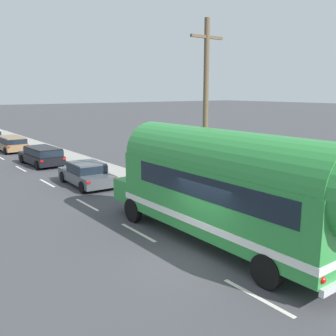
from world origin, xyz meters
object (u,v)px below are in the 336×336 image
Objects in this scene: utility_pole at (206,113)px; car_second at (42,155)px; car_third at (11,143)px; car_lead at (86,173)px; painted_bus at (232,185)px.

car_second is (-2.60, 14.94, -3.63)m from utility_pole.
utility_pole is 23.62m from car_third.
car_lead is (-2.61, 7.27, -3.69)m from utility_pole.
painted_bus reaches higher than car_lead.
utility_pole is at bearing -83.52° from car_third.
car_lead and car_third have the same top height.
car_second is 8.26m from car_third.
utility_pole reaches higher than painted_bus.
painted_bus is at bearing -121.04° from utility_pole.
painted_bus reaches higher than car_third.
car_third is (-0.10, 27.41, -1.50)m from painted_bus.
utility_pole is 1.77× the size of car_third.
painted_bus is 27.45m from car_third.
car_lead and car_second have the same top height.
painted_bus is 2.54× the size of car_lead.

